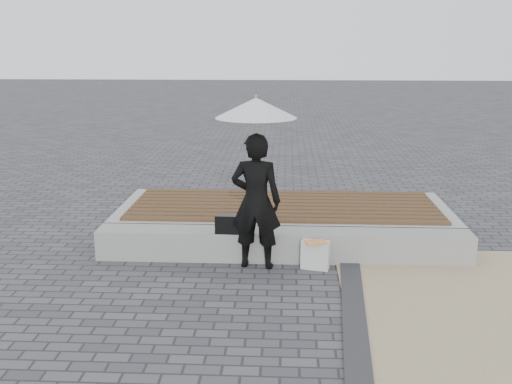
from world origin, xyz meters
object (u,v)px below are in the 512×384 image
(seating_ledge, at_px, (283,244))
(handbag, at_px, (229,224))
(woman, at_px, (256,201))
(canvas_tote, at_px, (315,255))
(parasol, at_px, (256,108))

(seating_ledge, distance_m, handbag, 0.80)
(handbag, bearing_deg, woman, -19.78)
(woman, xyz_separation_m, handbag, (-0.37, 0.14, -0.36))
(woman, distance_m, canvas_tote, 1.03)
(seating_ledge, height_order, canvas_tote, seating_ledge)
(handbag, relative_size, canvas_tote, 0.93)
(parasol, bearing_deg, canvas_tote, -3.33)
(woman, relative_size, parasol, 1.36)
(canvas_tote, bearing_deg, parasol, -169.48)
(woman, xyz_separation_m, parasol, (0.00, 0.00, 1.19))
(woman, height_order, canvas_tote, woman)
(seating_ledge, bearing_deg, handbag, -167.02)
(seating_ledge, bearing_deg, parasol, -138.49)
(seating_ledge, height_order, woman, woman)
(seating_ledge, distance_m, parasol, 1.92)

